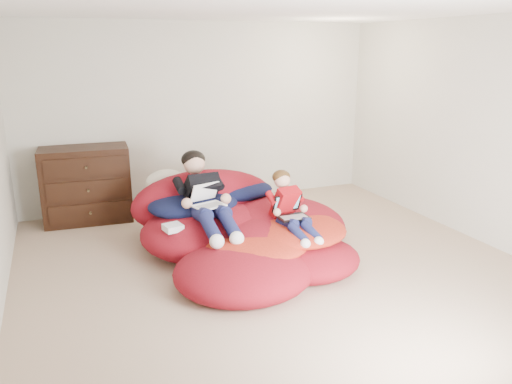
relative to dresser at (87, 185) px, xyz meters
The scene contains 9 objects.
room_shell 2.77m from the dresser, 53.59° to the right, with size 5.10×5.10×2.77m.
dresser is the anchor object (origin of this frame).
beanbag_pile 2.28m from the dresser, 48.82° to the right, with size 2.33×2.42×0.87m.
cream_pillow 1.16m from the dresser, 42.11° to the right, with size 0.48×0.31×0.31m, color beige.
older_boy 1.89m from the dresser, 54.40° to the right, with size 0.38×1.33×0.72m.
younger_boy 2.78m from the dresser, 48.01° to the right, with size 0.31×0.85×0.60m.
laptop_white 2.00m from the dresser, 56.65° to the right, with size 0.36×0.40×0.22m.
laptop_black 2.80m from the dresser, 48.38° to the right, with size 0.31×0.31×0.21m.
power_adapter 1.92m from the dresser, 68.72° to the right, with size 0.17×0.17×0.06m, color white.
Camera 1 is at (-1.93, -4.24, 2.16)m, focal length 35.00 mm.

